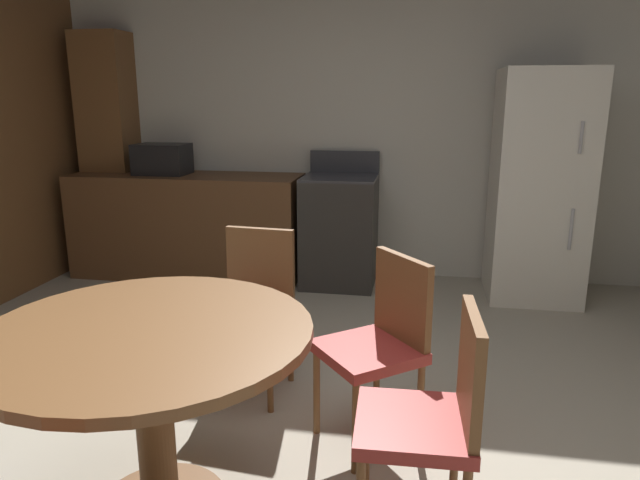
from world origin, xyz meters
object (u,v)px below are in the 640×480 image
at_px(dining_table, 151,368).
at_px(microwave, 162,159).
at_px(chair_north, 254,300).
at_px(chair_east, 434,413).
at_px(refrigerator, 539,187).
at_px(chair_northeast, 381,338).
at_px(oven_range, 340,230).

bearing_deg(dining_table, microwave, 113.77).
xyz_separation_m(dining_table, chair_north, (0.09, 1.01, -0.10)).
bearing_deg(chair_east, refrigerator, -108.89).
height_order(dining_table, chair_east, chair_east).
xyz_separation_m(refrigerator, microwave, (-3.10, 0.05, 0.15)).
bearing_deg(chair_north, chair_northeast, 66.87).
bearing_deg(chair_east, oven_range, -77.93).
xyz_separation_m(oven_range, chair_east, (0.73, -2.83, 0.03)).
bearing_deg(chair_northeast, microwave, -86.22).
bearing_deg(oven_range, chair_north, -96.21).
relative_size(refrigerator, chair_northeast, 2.02).
distance_m(dining_table, chair_north, 1.02).
distance_m(microwave, chair_northeast, 3.07).
relative_size(chair_east, chair_north, 1.00).
bearing_deg(chair_northeast, dining_table, 0.00).
xyz_separation_m(chair_northeast, chair_north, (-0.70, 0.37, 0.00)).
distance_m(chair_east, chair_north, 1.34).
relative_size(chair_northeast, chair_east, 1.00).
relative_size(oven_range, microwave, 2.50).
xyz_separation_m(dining_table, chair_east, (1.01, 0.04, -0.10)).
height_order(chair_northeast, chair_east, same).
relative_size(refrigerator, dining_table, 1.49).
xyz_separation_m(microwave, chair_east, (2.27, -2.82, -0.53)).
height_order(microwave, chair_northeast, microwave).
distance_m(oven_range, microwave, 1.65).
xyz_separation_m(refrigerator, chair_northeast, (-1.05, -2.18, -0.38)).
relative_size(dining_table, chair_east, 1.36).
height_order(oven_range, refrigerator, refrigerator).
bearing_deg(refrigerator, chair_east, -106.56).
relative_size(refrigerator, chair_east, 2.02).
bearing_deg(oven_range, refrigerator, -1.99).
bearing_deg(dining_table, oven_range, 84.26).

